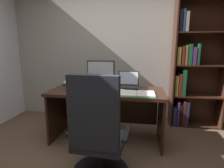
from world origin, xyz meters
TOP-DOWN VIEW (x-y plane):
  - wall_back at (0.00, 1.91)m, footprint 4.61×0.12m
  - desk at (-0.02, 0.99)m, footprint 1.61×0.70m
  - bookshelf at (1.30, 1.68)m, footprint 0.84×0.32m
  - office_chair at (0.05, 0.07)m, footprint 0.63×0.60m
  - monitor at (-0.15, 1.14)m, footprint 0.42×0.16m
  - laptop at (0.27, 1.15)m, footprint 0.33×0.31m
  - keyboard at (-0.15, 0.80)m, footprint 0.42×0.15m
  - computer_mouse at (-0.45, 0.80)m, footprint 0.06×0.10m
  - reading_stand_with_book at (-0.63, 1.20)m, footprint 0.28×0.26m
  - open_binder at (0.41, 0.75)m, footprint 0.49×0.33m
  - notepad at (0.16, 0.90)m, footprint 0.16×0.22m
  - pen at (0.18, 0.90)m, footprint 0.14×0.02m

SIDE VIEW (x-z plane):
  - office_chair at x=0.05m, z-range -0.09..1.04m
  - desk at x=-0.02m, z-range 0.17..0.92m
  - notepad at x=0.16m, z-range 0.76..0.77m
  - open_binder at x=0.41m, z-range 0.76..0.78m
  - keyboard at x=-0.15m, z-range 0.76..0.78m
  - pen at x=0.18m, z-range 0.77..0.77m
  - computer_mouse at x=-0.45m, z-range 0.76..0.80m
  - laptop at x=0.27m, z-range 0.69..0.92m
  - reading_stand_with_book at x=-0.63m, z-range 0.76..0.87m
  - monitor at x=-0.15m, z-range 0.75..1.15m
  - bookshelf at x=1.30m, z-range -0.08..2.05m
  - wall_back at x=0.00m, z-range 0.00..2.83m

